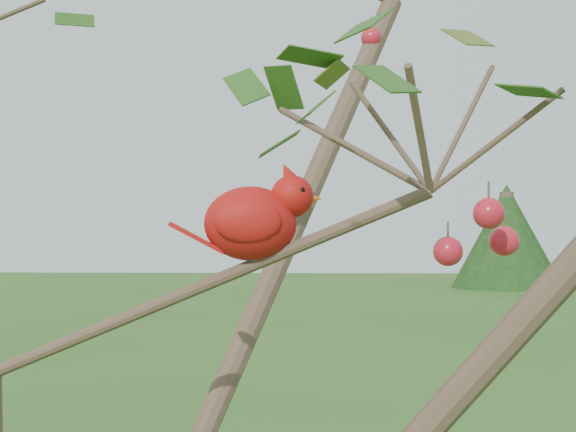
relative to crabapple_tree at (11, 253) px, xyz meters
name	(u,v)px	position (x,y,z in m)	size (l,w,h in m)	color
crabapple_tree	(11,253)	(0.00, 0.00, 0.00)	(2.35, 2.05, 2.95)	#4A3427
cardinal	(256,219)	(0.30, 0.10, 0.04)	(0.21, 0.11, 0.14)	red
distant_trees	(276,247)	(-0.88, 24.73, -0.55)	(37.37, 16.42, 3.67)	#4A3427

